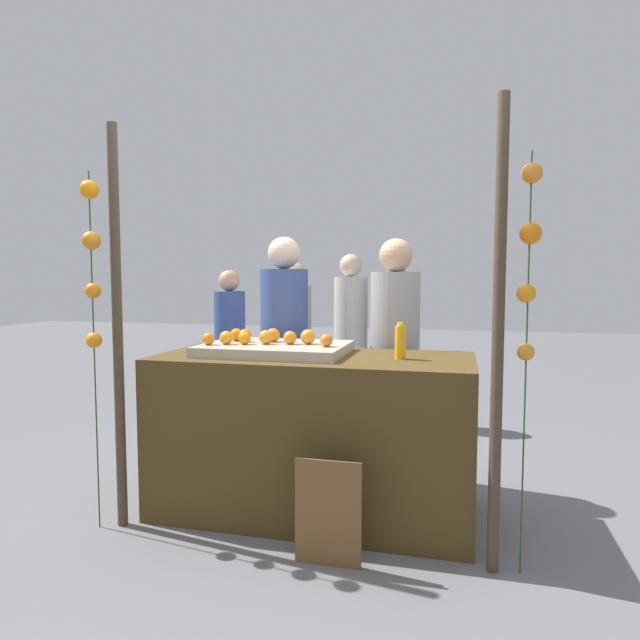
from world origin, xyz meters
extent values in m
plane|color=slate|center=(0.00, 0.00, 0.00)|extent=(24.00, 24.00, 0.00)
cube|color=#4C3819|center=(0.00, 0.00, 0.47)|extent=(1.86, 0.82, 0.95)
cube|color=#B2AD99|center=(-0.25, 0.02, 0.98)|extent=(0.86, 0.62, 0.06)
sphere|color=orange|center=(-0.15, 0.03, 1.05)|extent=(0.08, 0.08, 0.08)
sphere|color=orange|center=(0.09, -0.04, 1.04)|extent=(0.07, 0.07, 0.07)
sphere|color=orange|center=(-0.52, -0.08, 1.05)|extent=(0.08, 0.08, 0.08)
sphere|color=orange|center=(-0.42, -0.05, 1.04)|extent=(0.08, 0.08, 0.08)
sphere|color=orange|center=(-0.30, -0.01, 1.05)|extent=(0.09, 0.09, 0.09)
sphere|color=orange|center=(-0.62, -0.13, 1.04)|extent=(0.07, 0.07, 0.07)
sphere|color=orange|center=(-0.29, 0.12, 1.05)|extent=(0.09, 0.09, 0.09)
sphere|color=orange|center=(-0.54, 0.11, 1.05)|extent=(0.08, 0.08, 0.08)
sphere|color=orange|center=(-0.05, 0.06, 1.05)|extent=(0.09, 0.09, 0.09)
sphere|color=orange|center=(-0.46, 0.07, 1.05)|extent=(0.08, 0.08, 0.08)
cylinder|color=#F7AA17|center=(0.51, -0.01, 1.04)|extent=(0.06, 0.06, 0.19)
cylinder|color=yellow|center=(0.51, -0.01, 1.14)|extent=(0.03, 0.03, 0.02)
cube|color=brown|center=(0.23, -0.60, 0.26)|extent=(0.33, 0.01, 0.54)
cube|color=black|center=(0.23, -0.59, 0.26)|extent=(0.31, 0.02, 0.52)
cylinder|color=#384C8C|center=(-0.38, 0.61, 0.73)|extent=(0.34, 0.34, 1.47)
sphere|color=beige|center=(-0.38, 0.61, 1.58)|extent=(0.23, 0.23, 0.23)
cylinder|color=#99999E|center=(0.41, 0.62, 0.72)|extent=(0.33, 0.33, 1.44)
sphere|color=tan|center=(0.41, 0.62, 1.56)|extent=(0.23, 0.23, 0.23)
cylinder|color=#384C8C|center=(-1.29, 1.73, 0.64)|extent=(0.30, 0.30, 1.28)
sphere|color=tan|center=(-1.29, 1.73, 1.38)|extent=(0.20, 0.20, 0.20)
cylinder|color=#99999E|center=(-0.62, 1.64, 0.67)|extent=(0.31, 0.31, 1.33)
sphere|color=tan|center=(-0.62, 1.64, 1.44)|extent=(0.21, 0.21, 0.21)
cylinder|color=beige|center=(-0.21, 2.19, 0.71)|extent=(0.33, 0.33, 1.41)
sphere|color=beige|center=(-0.21, 2.19, 1.52)|extent=(0.22, 0.22, 0.22)
cylinder|color=#384C8C|center=(0.23, 2.16, 0.66)|extent=(0.31, 0.31, 1.33)
sphere|color=brown|center=(0.23, 2.16, 1.43)|extent=(0.21, 0.21, 0.21)
cylinder|color=#473828|center=(-1.01, -0.45, 1.12)|extent=(0.06, 0.06, 2.24)
cylinder|color=#473828|center=(1.01, -0.45, 1.12)|extent=(0.06, 0.06, 2.24)
cylinder|color=#2D4C23|center=(-1.12, -0.51, 0.99)|extent=(0.01, 0.01, 1.98)
sphere|color=orange|center=(-1.11, -0.52, 1.88)|extent=(0.10, 0.10, 0.10)
sphere|color=orange|center=(-1.11, -0.51, 1.61)|extent=(0.10, 0.10, 0.10)
sphere|color=orange|center=(-1.12, -0.50, 1.34)|extent=(0.09, 0.09, 0.09)
sphere|color=orange|center=(-1.12, -0.51, 1.06)|extent=(0.09, 0.09, 0.09)
cylinder|color=#2D4C23|center=(1.14, -0.43, 0.99)|extent=(0.01, 0.01, 1.98)
sphere|color=orange|center=(1.14, -0.42, 1.88)|extent=(0.09, 0.09, 0.09)
sphere|color=orange|center=(1.14, -0.44, 1.61)|extent=(0.10, 0.10, 0.10)
sphere|color=orange|center=(1.13, -0.44, 1.34)|extent=(0.09, 0.09, 0.09)
sphere|color=orange|center=(1.13, -0.43, 1.06)|extent=(0.08, 0.08, 0.08)
camera|label=1|loc=(0.84, -3.14, 1.41)|focal=31.11mm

